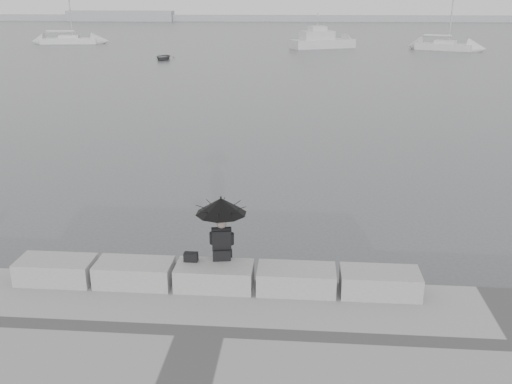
# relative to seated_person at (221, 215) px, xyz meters

# --- Properties ---
(ground) EXTENTS (360.00, 360.00, 0.00)m
(ground) POSITION_rel_seated_person_xyz_m (-0.11, 0.09, -1.98)
(ground) COLOR #434548
(ground) RESTS_ON ground
(stone_block_far_left) EXTENTS (1.60, 0.80, 0.50)m
(stone_block_far_left) POSITION_rel_seated_person_xyz_m (-3.51, -0.36, -1.23)
(stone_block_far_left) COLOR gray
(stone_block_far_left) RESTS_ON promenade
(stone_block_left) EXTENTS (1.60, 0.80, 0.50)m
(stone_block_left) POSITION_rel_seated_person_xyz_m (-1.81, -0.36, -1.23)
(stone_block_left) COLOR gray
(stone_block_left) RESTS_ON promenade
(stone_block_centre) EXTENTS (1.60, 0.80, 0.50)m
(stone_block_centre) POSITION_rel_seated_person_xyz_m (-0.11, -0.36, -1.23)
(stone_block_centre) COLOR gray
(stone_block_centre) RESTS_ON promenade
(stone_block_right) EXTENTS (1.60, 0.80, 0.50)m
(stone_block_right) POSITION_rel_seated_person_xyz_m (1.59, -0.36, -1.23)
(stone_block_right) COLOR gray
(stone_block_right) RESTS_ON promenade
(stone_block_far_right) EXTENTS (1.60, 0.80, 0.50)m
(stone_block_far_right) POSITION_rel_seated_person_xyz_m (3.29, -0.36, -1.23)
(stone_block_far_right) COLOR gray
(stone_block_far_right) RESTS_ON promenade
(seated_person) EXTENTS (1.07, 1.07, 1.39)m
(seated_person) POSITION_rel_seated_person_xyz_m (0.00, 0.00, 0.00)
(seated_person) COLOR black
(seated_person) RESTS_ON stone_block_centre
(bag) EXTENTS (0.29, 0.17, 0.19)m
(bag) POSITION_rel_seated_person_xyz_m (-0.63, -0.19, -0.89)
(bag) COLOR black
(bag) RESTS_ON stone_block_centre
(distant_landmass) EXTENTS (180.00, 8.00, 2.80)m
(distant_landmass) POSITION_rel_seated_person_xyz_m (-8.25, 154.60, -1.08)
(distant_landmass) COLOR #939698
(distant_landmass) RESTS_ON ground
(sailboat_left) EXTENTS (8.08, 3.66, 12.90)m
(sailboat_left) POSITION_rel_seated_person_xyz_m (-31.92, 70.57, -1.46)
(sailboat_left) COLOR silver
(sailboat_left) RESTS_ON ground
(sailboat_right) EXTENTS (7.28, 5.40, 12.90)m
(sailboat_right) POSITION_rel_seated_person_xyz_m (19.14, 64.29, -1.45)
(sailboat_right) COLOR silver
(sailboat_right) RESTS_ON ground
(motor_cruiser) EXTENTS (8.68, 6.12, 4.50)m
(motor_cruiser) POSITION_rel_seated_person_xyz_m (3.92, 66.00, -1.09)
(motor_cruiser) COLOR silver
(motor_cruiser) RESTS_ON ground
(dinghy) EXTENTS (3.14, 1.38, 0.53)m
(dinghy) POSITION_rel_seated_person_xyz_m (-13.33, 49.82, -1.72)
(dinghy) COLOR slate
(dinghy) RESTS_ON ground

